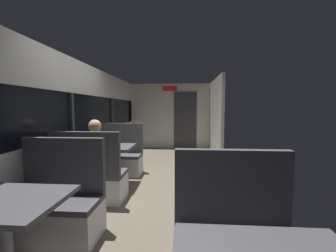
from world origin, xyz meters
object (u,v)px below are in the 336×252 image
at_px(bench_front_aisle_facing_entry, 235,252).
at_px(bench_mid_window_facing_entry, 120,159).
at_px(dining_table_mid_window, 109,151).
at_px(dining_table_near_window, 4,212).
at_px(bench_mid_window_facing_end, 93,180).
at_px(coffee_cup_primary, 106,143).
at_px(bench_near_window_facing_entry, 57,209).
at_px(seated_passenger, 95,166).

bearing_deg(bench_front_aisle_facing_entry, bench_mid_window_facing_entry, 121.09).
relative_size(dining_table_mid_window, bench_mid_window_facing_entry, 0.82).
xyz_separation_m(dining_table_near_window, bench_front_aisle_facing_entry, (1.79, 0.10, -0.31)).
relative_size(dining_table_near_window, bench_mid_window_facing_entry, 0.82).
height_order(bench_mid_window_facing_entry, bench_front_aisle_facing_entry, same).
height_order(dining_table_near_window, bench_mid_window_facing_end, bench_mid_window_facing_end).
bearing_deg(bench_mid_window_facing_end, dining_table_near_window, -90.00).
height_order(dining_table_mid_window, bench_mid_window_facing_entry, bench_mid_window_facing_entry).
relative_size(dining_table_mid_window, coffee_cup_primary, 10.00).
height_order(bench_front_aisle_facing_entry, coffee_cup_primary, bench_front_aisle_facing_entry).
distance_m(bench_mid_window_facing_end, bench_front_aisle_facing_entry, 2.38).
height_order(bench_mid_window_facing_end, bench_front_aisle_facing_entry, same).
relative_size(bench_mid_window_facing_entry, coffee_cup_primary, 12.22).
xyz_separation_m(bench_mid_window_facing_end, bench_mid_window_facing_entry, (0.00, 1.40, 0.00)).
bearing_deg(bench_mid_window_facing_end, bench_near_window_facing_entry, -90.00).
relative_size(bench_mid_window_facing_end, bench_front_aisle_facing_entry, 1.00).
bearing_deg(dining_table_near_window, bench_front_aisle_facing_entry, 3.18).
bearing_deg(dining_table_near_window, bench_mid_window_facing_entry, 90.00).
bearing_deg(coffee_cup_primary, dining_table_near_window, -88.10).
bearing_deg(bench_mid_window_facing_entry, seated_passenger, -90.00).
distance_m(dining_table_near_window, bench_near_window_facing_entry, 0.77).
bearing_deg(coffee_cup_primary, bench_near_window_facing_entry, -87.35).
height_order(dining_table_mid_window, bench_mid_window_facing_end, bench_mid_window_facing_end).
xyz_separation_m(bench_mid_window_facing_entry, bench_front_aisle_facing_entry, (1.79, -2.97, 0.00)).
height_order(bench_mid_window_facing_end, coffee_cup_primary, bench_mid_window_facing_end).
distance_m(dining_table_mid_window, bench_front_aisle_facing_entry, 2.91).
bearing_deg(bench_front_aisle_facing_entry, dining_table_mid_window, 128.27).
height_order(dining_table_near_window, bench_front_aisle_facing_entry, bench_front_aisle_facing_entry).
bearing_deg(coffee_cup_primary, bench_mid_window_facing_entry, 82.32).
bearing_deg(bench_mid_window_facing_end, dining_table_mid_window, 90.00).
relative_size(bench_near_window_facing_entry, coffee_cup_primary, 12.22).
xyz_separation_m(dining_table_near_window, bench_near_window_facing_entry, (0.00, 0.70, -0.31)).
xyz_separation_m(bench_mid_window_facing_entry, coffee_cup_primary, (-0.08, -0.61, 0.46)).
relative_size(bench_mid_window_facing_entry, bench_front_aisle_facing_entry, 1.00).
distance_m(bench_near_window_facing_entry, bench_mid_window_facing_entry, 2.37).
bearing_deg(coffee_cup_primary, seated_passenger, -83.54).
bearing_deg(bench_mid_window_facing_end, bench_front_aisle_facing_entry, -41.25).
bearing_deg(bench_mid_window_facing_entry, coffee_cup_primary, -97.68).
bearing_deg(dining_table_mid_window, bench_near_window_facing_entry, -90.00).
bearing_deg(bench_near_window_facing_entry, dining_table_mid_window, 90.00).
xyz_separation_m(dining_table_mid_window, bench_mid_window_facing_end, (0.00, -0.70, -0.31)).
xyz_separation_m(seated_passenger, coffee_cup_primary, (-0.08, 0.72, 0.25)).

